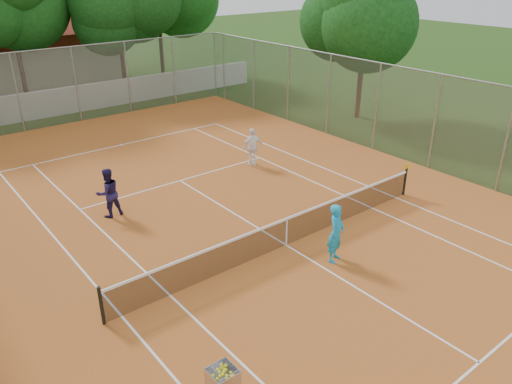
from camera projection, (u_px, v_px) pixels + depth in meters
ground at (286, 246)px, 15.52m from camera, size 120.00×120.00×0.00m
court_pad at (286, 245)px, 15.52m from camera, size 18.00×34.00×0.02m
court_lines at (286, 245)px, 15.51m from camera, size 10.98×23.78×0.01m
tennis_net at (286, 231)px, 15.31m from camera, size 11.88×0.10×0.98m
perimeter_fence at (288, 187)px, 14.68m from camera, size 18.00×34.00×4.00m
boundary_wall at (67, 100)px, 28.68m from camera, size 26.00×0.30×1.50m
tropical_trees at (37, 18)px, 29.01m from camera, size 29.00×19.00×10.00m
player_near at (336, 233)px, 14.38m from camera, size 0.78×0.67×1.81m
player_far_left at (108, 193)px, 16.94m from camera, size 0.87×0.69×1.75m
player_far_right at (253, 147)px, 21.24m from camera, size 1.04×0.65×1.65m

